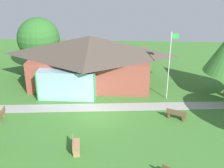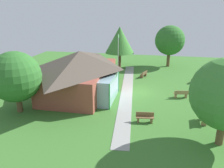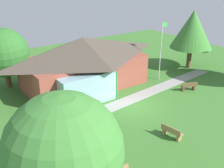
% 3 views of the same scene
% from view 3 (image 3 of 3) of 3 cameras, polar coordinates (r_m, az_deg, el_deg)
% --- Properties ---
extents(ground_plane, '(44.00, 44.00, 0.00)m').
position_cam_3_polar(ground_plane, '(22.09, 4.74, -4.58)').
color(ground_plane, '#3D752D').
extents(pavilion, '(11.83, 7.70, 4.67)m').
position_cam_3_polar(pavilion, '(24.97, -6.09, 4.75)').
color(pavilion, brown).
rests_on(pavilion, ground_plane).
extents(footpath, '(23.13, 3.48, 0.03)m').
position_cam_3_polar(footpath, '(22.74, 3.20, -3.63)').
color(footpath, '#999993').
rests_on(footpath, ground_plane).
extents(flagpole, '(0.64, 0.08, 5.86)m').
position_cam_3_polar(flagpole, '(26.61, 10.44, 7.46)').
color(flagpole, silver).
rests_on(flagpole, ground_plane).
extents(bench_front_center, '(0.69, 1.55, 0.84)m').
position_cam_3_polar(bench_front_center, '(18.32, 12.61, -10.00)').
color(bench_front_center, '#9E7A51').
rests_on(bench_front_center, ground_plane).
extents(bench_mid_left, '(0.60, 1.54, 0.84)m').
position_cam_3_polar(bench_mid_left, '(17.53, -10.54, -11.46)').
color(bench_mid_left, brown).
rests_on(bench_mid_left, ground_plane).
extents(bench_mid_right, '(1.56, 0.97, 0.84)m').
position_cam_3_polar(bench_mid_right, '(25.53, 16.08, -0.50)').
color(bench_mid_right, brown).
rests_on(bench_mid_right, ground_plane).
extents(tree_lawn_corner, '(4.81, 4.81, 6.13)m').
position_cam_3_polar(tree_lawn_corner, '(10.94, -10.27, -13.93)').
color(tree_lawn_corner, brown).
rests_on(tree_lawn_corner, ground_plane).
extents(tree_behind_pavilion_left, '(4.50, 4.50, 5.57)m').
position_cam_3_polar(tree_behind_pavilion_left, '(26.31, -22.07, 6.15)').
color(tree_behind_pavilion_left, brown).
rests_on(tree_behind_pavilion_left, ground_plane).
extents(tree_east_hedge, '(4.55, 4.55, 6.43)m').
position_cam_3_polar(tree_east_hedge, '(30.65, 16.80, 11.10)').
color(tree_east_hedge, brown).
rests_on(tree_east_hedge, ground_plane).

